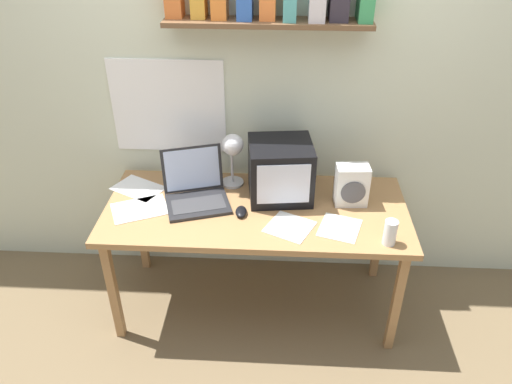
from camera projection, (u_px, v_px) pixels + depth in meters
ground_plane at (256, 302)px, 3.09m from camera, size 12.00×12.00×0.00m
back_wall at (260, 74)px, 2.74m from camera, size 5.60×0.24×2.60m
corner_desk at (256, 216)px, 2.74m from camera, size 1.64×0.72×0.71m
crt_monitor at (280, 170)px, 2.73m from camera, size 0.37×0.36×0.32m
laptop at (195, 188)px, 2.74m from camera, size 0.41×0.39×0.27m
desk_lamp at (233, 150)px, 2.73m from camera, size 0.14×0.19×0.35m
juice_glass at (390, 234)px, 2.41m from camera, size 0.06×0.06×0.13m
space_heater at (352, 185)px, 2.68m from camera, size 0.18×0.13×0.23m
computer_mouse at (241, 212)px, 2.64m from camera, size 0.06×0.11×0.03m
open_notebook at (340, 228)px, 2.55m from camera, size 0.25×0.26×0.00m
loose_paper_near_monitor at (290, 227)px, 2.55m from camera, size 0.29×0.28×0.00m
printed_handout at (138, 188)px, 2.87m from camera, size 0.34×0.30×0.00m
loose_paper_near_laptop at (140, 209)px, 2.69m from camera, size 0.35×0.31×0.00m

